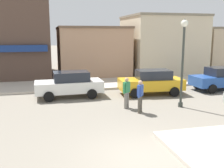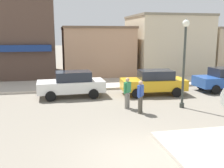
# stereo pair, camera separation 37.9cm
# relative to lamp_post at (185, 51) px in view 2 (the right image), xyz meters

# --- Properties ---
(ground_plane) EXTENTS (160.00, 160.00, 0.00)m
(ground_plane) POSITION_rel_lamp_post_xyz_m (-3.82, -4.99, -2.96)
(ground_plane) COLOR gray
(kerb_far) EXTENTS (80.00, 4.00, 0.15)m
(kerb_far) POSITION_rel_lamp_post_xyz_m (-3.82, 7.02, -2.88)
(kerb_far) COLOR beige
(kerb_far) RESTS_ON ground
(lamp_post) EXTENTS (0.36, 0.36, 4.54)m
(lamp_post) POSITION_rel_lamp_post_xyz_m (0.00, 0.00, 0.00)
(lamp_post) COLOR #333833
(lamp_post) RESTS_ON ground
(parked_car_nearest) EXTENTS (4.05, 1.97, 1.56)m
(parked_car_nearest) POSITION_rel_lamp_post_xyz_m (-5.49, 3.58, -2.15)
(parked_car_nearest) COLOR white
(parked_car_nearest) RESTS_ON ground
(parked_car_second) EXTENTS (4.12, 2.10, 1.56)m
(parked_car_second) POSITION_rel_lamp_post_xyz_m (-0.39, 3.10, -2.15)
(parked_car_second) COLOR gold
(parked_car_second) RESTS_ON ground
(pedestrian_crossing_near) EXTENTS (0.48, 0.42, 1.61)m
(pedestrian_crossing_near) POSITION_rel_lamp_post_xyz_m (-2.84, 0.45, -2.09)
(pedestrian_crossing_near) COLOR gray
(pedestrian_crossing_near) RESTS_ON ground
(pedestrian_crossing_far) EXTENTS (0.40, 0.49, 1.61)m
(pedestrian_crossing_far) POSITION_rel_lamp_post_xyz_m (-2.44, -0.48, -2.09)
(pedestrian_crossing_far) COLOR #4C473D
(pedestrian_crossing_far) RESTS_ON ground
(building_storefront_left_near) EXTENTS (6.20, 7.78, 4.42)m
(building_storefront_left_near) POSITION_rel_lamp_post_xyz_m (-2.67, 12.87, -0.75)
(building_storefront_left_near) COLOR tan
(building_storefront_left_near) RESTS_ON ground
(building_storefront_left_mid) EXTENTS (6.80, 6.49, 5.50)m
(building_storefront_left_mid) POSITION_rel_lamp_post_xyz_m (4.12, 11.74, -0.21)
(building_storefront_left_mid) COLOR beige
(building_storefront_left_mid) RESTS_ON ground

